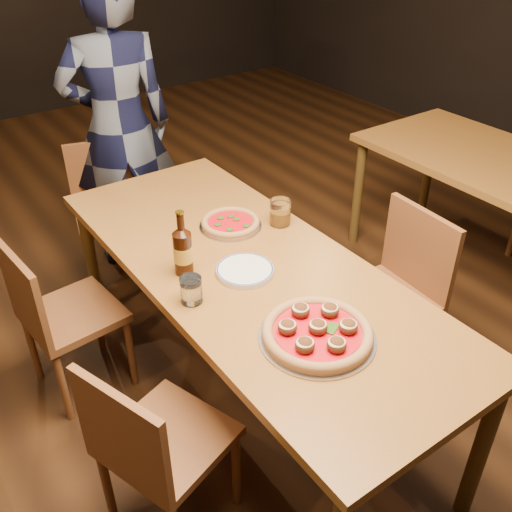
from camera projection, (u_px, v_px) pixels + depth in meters
ground at (250, 397)px, 2.68m from camera, size 9.00×9.00×0.00m
table_main at (249, 280)px, 2.30m from camera, size 0.80×2.00×0.75m
chair_main_nw at (168, 438)px, 1.97m from camera, size 0.49×0.49×0.83m
chair_main_sw at (73, 313)px, 2.54m from camera, size 0.42×0.42×0.83m
chair_main_e at (382, 299)px, 2.58m from camera, size 0.43×0.43×0.88m
chair_end at (111, 215)px, 3.28m from camera, size 0.48×0.48×0.83m
pizza_meatball at (317, 332)px, 1.88m from camera, size 0.39×0.39×0.07m
pizza_margherita at (231, 223)px, 2.51m from camera, size 0.28×0.28×0.04m
plate_stack at (245, 271)px, 2.21m from camera, size 0.22×0.22×0.02m
beer_bottle at (183, 252)px, 2.17m from camera, size 0.07×0.07×0.26m
water_glass at (191, 290)px, 2.04m from camera, size 0.08×0.08×0.10m
amber_glass at (280, 212)px, 2.50m from camera, size 0.09×0.09×0.11m
diner at (119, 127)px, 3.23m from camera, size 0.71×0.55×1.71m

